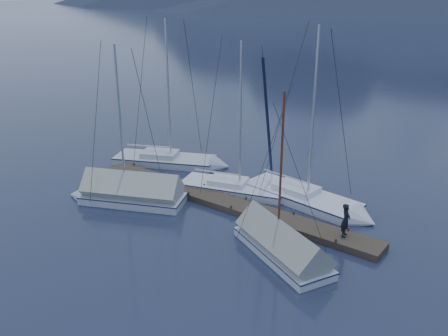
{
  "coord_description": "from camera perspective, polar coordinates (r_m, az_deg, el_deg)",
  "views": [
    {
      "loc": [
        14.46,
        -17.14,
        11.26
      ],
      "look_at": [
        0.0,
        2.0,
        2.2
      ],
      "focal_mm": 38.0,
      "sensor_mm": 36.0,
      "label": 1
    }
  ],
  "objects": [
    {
      "name": "mooring_posts",
      "position": [
        26.63,
        -0.86,
        -3.5
      ],
      "size": [
        15.12,
        1.52,
        0.35
      ],
      "color": "#382D23",
      "rests_on": "ground"
    },
    {
      "name": "sailboat_covered_near",
      "position": [
        22.03,
        6.27,
        -8.95
      ],
      "size": [
        6.56,
        4.46,
        8.26
      ],
      "color": "silver",
      "rests_on": "ground"
    },
    {
      "name": "sailboat_open_mid",
      "position": [
        27.88,
        2.89,
        -2.78
      ],
      "size": [
        7.56,
        4.05,
        9.62
      ],
      "color": "white",
      "rests_on": "ground"
    },
    {
      "name": "sailboat_open_right",
      "position": [
        26.76,
        11.0,
        -4.17
      ],
      "size": [
        8.24,
        3.53,
        10.62
      ],
      "color": "silver",
      "rests_on": "ground"
    },
    {
      "name": "person",
      "position": [
        22.97,
        14.43,
        -6.1
      ],
      "size": [
        0.49,
        0.66,
        1.64
      ],
      "primitive_type": "imported",
      "rotation": [
        0.0,
        0.0,
        1.74
      ],
      "color": "black",
      "rests_on": "dock"
    },
    {
      "name": "sailboat_covered_far",
      "position": [
        27.29,
        -11.97,
        -3.09
      ],
      "size": [
        7.07,
        4.63,
        9.58
      ],
      "color": "silver",
      "rests_on": "ground"
    },
    {
      "name": "sailboat_open_left",
      "position": [
        32.58,
        -5.44,
        0.72
      ],
      "size": [
        8.2,
        5.39,
        10.57
      ],
      "color": "silver",
      "rests_on": "ground"
    },
    {
      "name": "ground",
      "position": [
        25.1,
        -2.77,
        -6.0
      ],
      "size": [
        1000.0,
        1000.0,
        0.0
      ],
      "primitive_type": "plane",
      "color": "#161D32",
      "rests_on": "ground"
    },
    {
      "name": "dock",
      "position": [
        26.46,
        -0.0,
        -4.24
      ],
      "size": [
        18.0,
        1.5,
        0.54
      ],
      "color": "#382D23",
      "rests_on": "ground"
    }
  ]
}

